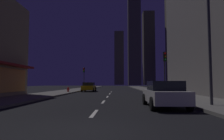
{
  "coord_description": "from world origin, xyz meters",
  "views": [
    {
      "loc": [
        1.06,
        -5.4,
        1.34
      ],
      "look_at": [
        0.0,
        27.58,
        3.58
      ],
      "focal_mm": 31.05,
      "sensor_mm": 36.0,
      "label": 1
    }
  ],
  "objects_px": {
    "traffic_light_near_right": "(165,64)",
    "traffic_light_far_left": "(84,73)",
    "street_lamp_right": "(194,17)",
    "fire_hydrant_far_left": "(68,90)",
    "car_parked_near": "(164,94)",
    "car_parked_far": "(89,87)"
  },
  "relations": [
    {
      "from": "traffic_light_near_right",
      "to": "traffic_light_far_left",
      "type": "bearing_deg",
      "value": 121.0
    },
    {
      "from": "fire_hydrant_far_left",
      "to": "street_lamp_right",
      "type": "distance_m",
      "value": 19.99
    },
    {
      "from": "fire_hydrant_far_left",
      "to": "traffic_light_near_right",
      "type": "distance_m",
      "value": 14.36
    },
    {
      "from": "fire_hydrant_far_left",
      "to": "car_parked_near",
      "type": "bearing_deg",
      "value": -59.15
    },
    {
      "from": "traffic_light_far_left",
      "to": "street_lamp_right",
      "type": "distance_m",
      "value": 28.12
    },
    {
      "from": "fire_hydrant_far_left",
      "to": "street_lamp_right",
      "type": "xyz_separation_m",
      "value": [
        11.28,
        -15.84,
        4.61
      ]
    },
    {
      "from": "car_parked_far",
      "to": "fire_hydrant_far_left",
      "type": "height_order",
      "value": "car_parked_far"
    },
    {
      "from": "car_parked_near",
      "to": "traffic_light_far_left",
      "type": "height_order",
      "value": "traffic_light_far_left"
    },
    {
      "from": "car_parked_far",
      "to": "traffic_light_far_left",
      "type": "relative_size",
      "value": 1.01
    },
    {
      "from": "car_parked_near",
      "to": "street_lamp_right",
      "type": "bearing_deg",
      "value": 1.9
    },
    {
      "from": "fire_hydrant_far_left",
      "to": "traffic_light_far_left",
      "type": "distance_m",
      "value": 10.4
    },
    {
      "from": "traffic_light_far_left",
      "to": "street_lamp_right",
      "type": "relative_size",
      "value": 0.64
    },
    {
      "from": "car_parked_far",
      "to": "fire_hydrant_far_left",
      "type": "bearing_deg",
      "value": -120.24
    },
    {
      "from": "car_parked_far",
      "to": "traffic_light_far_left",
      "type": "xyz_separation_m",
      "value": [
        -1.9,
        6.08,
        2.45
      ]
    },
    {
      "from": "car_parked_near",
      "to": "traffic_light_near_right",
      "type": "xyz_separation_m",
      "value": [
        1.9,
        7.62,
        2.45
      ]
    },
    {
      "from": "car_parked_far",
      "to": "traffic_light_near_right",
      "type": "xyz_separation_m",
      "value": [
        9.1,
        -12.23,
        2.45
      ]
    },
    {
      "from": "traffic_light_far_left",
      "to": "traffic_light_near_right",
      "type": "bearing_deg",
      "value": -59.0
    },
    {
      "from": "car_parked_far",
      "to": "fire_hydrant_far_left",
      "type": "relative_size",
      "value": 6.48
    },
    {
      "from": "car_parked_far",
      "to": "traffic_light_far_left",
      "type": "height_order",
      "value": "traffic_light_far_left"
    },
    {
      "from": "car_parked_near",
      "to": "street_lamp_right",
      "type": "height_order",
      "value": "street_lamp_right"
    },
    {
      "from": "car_parked_near",
      "to": "traffic_light_near_right",
      "type": "relative_size",
      "value": 1.01
    },
    {
      "from": "traffic_light_near_right",
      "to": "traffic_light_far_left",
      "type": "distance_m",
      "value": 21.35
    }
  ]
}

